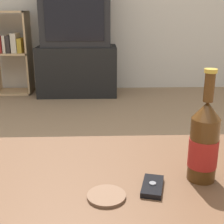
% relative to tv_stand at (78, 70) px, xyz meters
% --- Properties ---
extents(coffee_table, '(1.15, 0.61, 0.46)m').
position_rel_tv_stand_xyz_m(coffee_table, '(0.23, -2.72, 0.12)').
color(coffee_table, brown).
rests_on(coffee_table, ground_plane).
extents(tv_stand, '(0.86, 0.46, 0.54)m').
position_rel_tv_stand_xyz_m(tv_stand, '(0.00, 0.00, 0.00)').
color(tv_stand, black).
rests_on(tv_stand, ground_plane).
extents(television, '(0.73, 0.40, 0.65)m').
position_rel_tv_stand_xyz_m(television, '(0.00, -0.00, 0.60)').
color(television, black).
rests_on(television, tv_stand).
extents(bookshelf, '(0.41, 0.30, 0.91)m').
position_rel_tv_stand_xyz_m(bookshelf, '(-0.75, 0.09, 0.22)').
color(bookshelf, tan).
rests_on(bookshelf, ground_plane).
extents(beer_bottle, '(0.08, 0.08, 0.31)m').
position_rel_tv_stand_xyz_m(beer_bottle, '(0.53, -2.73, 0.30)').
color(beer_bottle, '#47280F').
rests_on(beer_bottle, coffee_table).
extents(cell_phone, '(0.08, 0.11, 0.02)m').
position_rel_tv_stand_xyz_m(cell_phone, '(0.39, -2.78, 0.20)').
color(cell_phone, black).
rests_on(cell_phone, coffee_table).
extents(coaster, '(0.10, 0.10, 0.01)m').
position_rel_tv_stand_xyz_m(coaster, '(0.27, -2.81, 0.19)').
color(coaster, brown).
rests_on(coaster, coffee_table).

